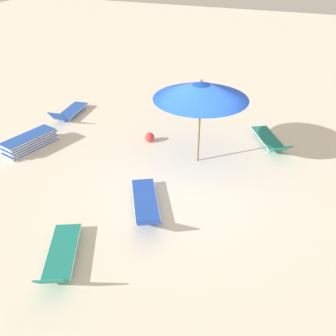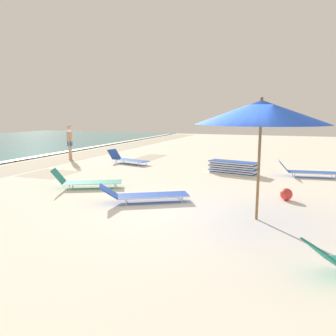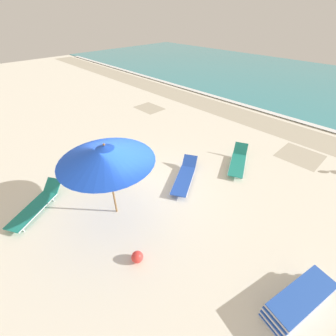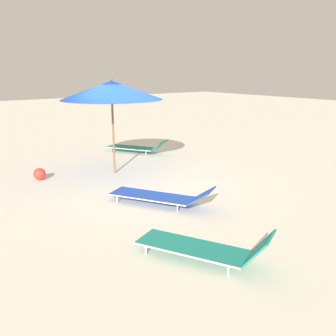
# 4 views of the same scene
# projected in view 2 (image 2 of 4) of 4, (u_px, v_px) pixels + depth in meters

# --- Properties ---
(ground_plane) EXTENTS (60.00, 60.00, 0.16)m
(ground_plane) POSITION_uv_depth(u_px,v_px,m) (211.00, 218.00, 7.56)
(ground_plane) COLOR silver
(beach_umbrella) EXTENTS (2.79, 2.79, 2.66)m
(beach_umbrella) POSITION_uv_depth(u_px,v_px,m) (261.00, 113.00, 6.87)
(beach_umbrella) COLOR olive
(beach_umbrella) RESTS_ON ground_plane
(lounger_stack) EXTENTS (1.05, 2.00, 0.49)m
(lounger_stack) POSITION_uv_depth(u_px,v_px,m) (233.00, 168.00, 12.71)
(lounger_stack) COLOR blue
(lounger_stack) RESTS_ON ground_plane
(sun_lounger_under_umbrella) EXTENTS (1.19, 2.27, 0.61)m
(sun_lounger_under_umbrella) POSITION_uv_depth(u_px,v_px,m) (127.00, 159.00, 15.35)
(sun_lounger_under_umbrella) COLOR blue
(sun_lounger_under_umbrella) RESTS_ON ground_plane
(sun_lounger_beside_umbrella) EXTENTS (0.86, 2.20, 0.60)m
(sun_lounger_beside_umbrella) POSITION_uv_depth(u_px,v_px,m) (307.00, 171.00, 12.11)
(sun_lounger_beside_umbrella) COLOR blue
(sun_lounger_beside_umbrella) RESTS_ON ground_plane
(sun_lounger_near_water_left) EXTENTS (1.46, 2.17, 0.62)m
(sun_lounger_near_water_left) POSITION_uv_depth(u_px,v_px,m) (86.00, 181.00, 10.29)
(sun_lounger_near_water_left) COLOR #1E8475
(sun_lounger_near_water_left) RESTS_ON ground_plane
(sun_lounger_mid_beach_solo) EXTENTS (1.68, 2.32, 0.50)m
(sun_lounger_mid_beach_solo) POSITION_uv_depth(u_px,v_px,m) (144.00, 195.00, 8.63)
(sun_lounger_mid_beach_solo) COLOR blue
(sun_lounger_mid_beach_solo) RESTS_ON ground_plane
(beachgoer_wading_adult) EXTENTS (0.43, 0.27, 1.76)m
(beachgoer_wading_adult) POSITION_uv_depth(u_px,v_px,m) (70.00, 140.00, 16.57)
(beachgoer_wading_adult) COLOR tan
(beachgoer_wading_adult) RESTS_ON ground_plane
(beach_ball) EXTENTS (0.33, 0.33, 0.33)m
(beach_ball) POSITION_uv_depth(u_px,v_px,m) (286.00, 194.00, 8.83)
(beach_ball) COLOR red
(beach_ball) RESTS_ON ground_plane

